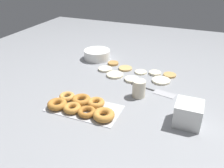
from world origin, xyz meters
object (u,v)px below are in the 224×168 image
donut_tray (82,106)px  paper_cup (139,89)px  container_stack (188,113)px  pancake_7 (132,79)px  pancake_2 (155,73)px  pancake_3 (125,68)px  pancake_1 (141,72)px  pancake_0 (161,81)px  pancake_4 (105,69)px  spatula (159,92)px  pancake_8 (113,63)px  pancake_5 (115,75)px  batter_bowl (97,54)px  pancake_6 (170,75)px

donut_tray → paper_cup: 0.35m
donut_tray → container_stack: bearing=9.1°
donut_tray → pancake_7: bearing=71.1°
pancake_2 → pancake_3: 0.22m
pancake_2 → container_stack: size_ratio=0.64×
pancake_7 → pancake_1: bearing=80.4°
pancake_0 → pancake_4: bearing=176.1°
pancake_1 → spatula: 0.29m
pancake_8 → spatula: pancake_8 is taller
pancake_3 → pancake_4: pancake_4 is taller
pancake_0 → paper_cup: paper_cup is taller
pancake_8 → pancake_7: bearing=-43.2°
pancake_2 → pancake_7: (-0.12, -0.15, -0.00)m
pancake_5 → pancake_7: size_ratio=1.19×
pancake_5 → spatula: 0.35m
pancake_2 → pancake_8: 0.34m
donut_tray → container_stack: container_stack is taller
pancake_3 → pancake_8: size_ratio=1.20×
pancake_8 → container_stack: 0.81m
container_stack → donut_tray: bearing=-170.9°
container_stack → pancake_0: bearing=117.9°
pancake_0 → paper_cup: (-0.09, -0.24, 0.04)m
pancake_2 → paper_cup: (-0.02, -0.33, 0.04)m
pancake_0 → spatula: pancake_0 is taller
pancake_1 → spatula: (0.18, -0.22, -0.00)m
pancake_2 → spatula: size_ratio=0.28×
pancake_2 → pancake_5: (-0.25, -0.13, -0.00)m
pancake_8 → pancake_4: bearing=-97.2°
pancake_2 → pancake_7: bearing=-128.2°
pancake_1 → pancake_8: 0.25m
pancake_7 → pancake_8: (-0.22, 0.20, 0.00)m
pancake_1 → container_stack: bearing=-51.9°
batter_bowl → pancake_6: bearing=-9.2°
pancake_5 → container_stack: bearing=-34.5°
pancake_1 → pancake_7: 0.14m
pancake_3 → pancake_4: size_ratio=0.98×
pancake_7 → paper_cup: bearing=-61.2°
paper_cup → pancake_5: bearing=138.7°
pancake_1 → pancake_2: 0.10m
pancake_7 → spatula: 0.22m
pancake_8 → pancake_2: bearing=-8.2°
pancake_1 → paper_cup: (0.08, -0.31, 0.05)m
pancake_3 → pancake_8: (-0.12, 0.05, 0.00)m
pancake_3 → paper_cup: size_ratio=0.95×
pancake_4 → pancake_6: 0.46m
pancake_2 → pancake_6: bearing=4.8°
pancake_5 → pancake_7: (0.13, -0.02, 0.00)m
pancake_1 → pancake_3: pancake_3 is taller
container_stack → pancake_1: bearing=128.1°
container_stack → spatula: 0.32m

